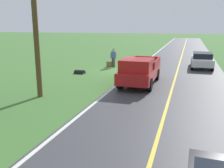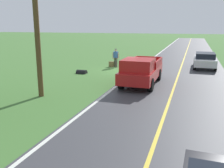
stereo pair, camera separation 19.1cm
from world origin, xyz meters
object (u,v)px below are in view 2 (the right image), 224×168
object	(u,v)px
utility_pole_roadside	(37,31)
suitcase_carried	(111,64)
pickup_truck_passing	(141,70)
hitchhiker_walking	(116,57)
sedan_near_oncoming	(205,60)

from	to	relation	value
utility_pole_roadside	suitcase_carried	bearing A→B (deg)	-93.08
pickup_truck_passing	utility_pole_roadside	world-z (taller)	utility_pole_roadside
suitcase_carried	pickup_truck_passing	bearing A→B (deg)	33.92
hitchhiker_walking	suitcase_carried	xyz separation A→B (m)	(0.42, 0.07, -0.72)
sedan_near_oncoming	utility_pole_roadside	distance (m)	15.80
utility_pole_roadside	hitchhiker_walking	bearing A→B (deg)	-95.28
pickup_truck_passing	sedan_near_oncoming	distance (m)	9.40
pickup_truck_passing	sedan_near_oncoming	size ratio (longest dim) A/B	1.23
suitcase_carried	hitchhiker_walking	bearing A→B (deg)	100.86
suitcase_carried	utility_pole_roadside	world-z (taller)	utility_pole_roadside
hitchhiker_walking	suitcase_carried	size ratio (longest dim) A/B	3.41
suitcase_carried	sedan_near_oncoming	bearing A→B (deg)	104.75
hitchhiker_walking	utility_pole_roadside	xyz separation A→B (m)	(1.00, 10.77, 2.56)
utility_pole_roadside	pickup_truck_passing	bearing A→B (deg)	-137.15
hitchhiker_walking	pickup_truck_passing	bearing A→B (deg)	119.98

